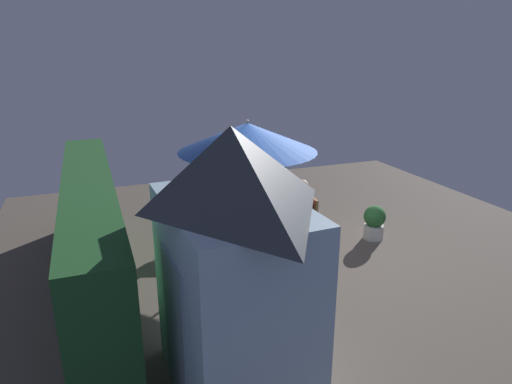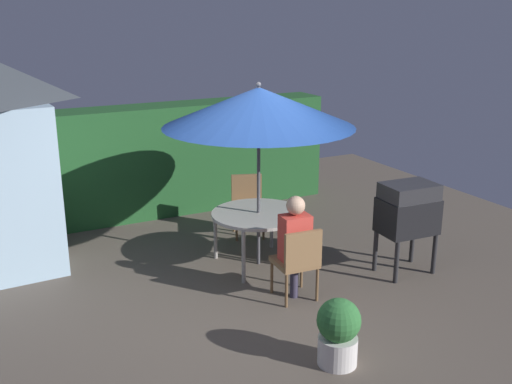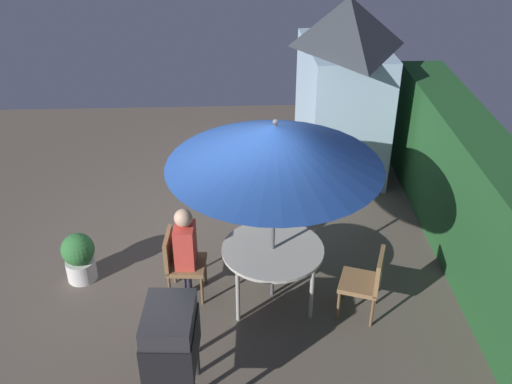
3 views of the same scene
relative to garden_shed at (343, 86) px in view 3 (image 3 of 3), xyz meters
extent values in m
plane|color=brown|center=(2.74, -2.18, -1.49)|extent=(11.00, 11.00, 0.00)
cube|color=#1E4C23|center=(2.74, 1.32, -0.59)|extent=(6.05, 0.70, 1.81)
cube|color=#9EBCD1|center=(0.00, 0.00, -0.40)|extent=(1.95, 1.33, 2.18)
pyramid|color=#33383D|center=(0.00, 0.00, 1.06)|extent=(2.07, 1.41, 0.74)
cube|color=gray|center=(-0.03, 0.63, -0.64)|extent=(0.80, 0.07, 1.70)
cylinder|color=#B2ADA3|center=(3.31, -1.35, -0.78)|extent=(1.25, 1.25, 0.04)
cylinder|color=gray|center=(2.87, -1.79, -1.15)|extent=(0.05, 0.05, 0.69)
cylinder|color=gray|center=(3.74, -1.79, -1.15)|extent=(0.05, 0.05, 0.69)
cylinder|color=gray|center=(2.87, -0.92, -1.15)|extent=(0.05, 0.05, 0.69)
cylinder|color=gray|center=(3.74, -0.92, -1.15)|extent=(0.05, 0.05, 0.69)
cylinder|color=#4C4C51|center=(3.31, -1.35, -0.31)|extent=(0.04, 0.04, 2.37)
cone|color=navy|center=(3.31, -1.35, 0.63)|extent=(2.44, 2.44, 0.50)
sphere|color=#4C4C51|center=(3.31, -1.35, 0.91)|extent=(0.06, 0.06, 0.06)
cube|color=black|center=(4.87, -2.45, -0.72)|extent=(0.73, 0.54, 0.45)
cube|color=#2B2B2E|center=(4.87, -2.45, -0.39)|extent=(0.69, 0.51, 0.20)
cylinder|color=#262628|center=(4.56, -2.66, -1.22)|extent=(0.06, 0.06, 0.55)
cylinder|color=#262628|center=(4.56, -2.24, -1.22)|extent=(0.06, 0.06, 0.55)
cube|color=olive|center=(3.23, -2.41, -1.04)|extent=(0.49, 0.49, 0.06)
cube|color=olive|center=(3.22, -2.62, -0.82)|extent=(0.46, 0.08, 0.45)
cylinder|color=brown|center=(3.02, -2.60, -1.27)|extent=(0.04, 0.04, 0.45)
cylinder|color=brown|center=(3.42, -2.63, -1.27)|extent=(0.04, 0.04, 0.45)
cylinder|color=brown|center=(3.05, -2.20, -1.27)|extent=(0.04, 0.04, 0.45)
cylinder|color=brown|center=(3.45, -2.23, -1.27)|extent=(0.04, 0.04, 0.45)
cube|color=olive|center=(3.66, -0.34, -1.04)|extent=(0.59, 0.59, 0.06)
cube|color=olive|center=(3.73, -0.14, -0.82)|extent=(0.45, 0.20, 0.45)
cylinder|color=brown|center=(3.92, -0.22, -1.27)|extent=(0.04, 0.04, 0.45)
cylinder|color=brown|center=(3.54, -0.08, -1.27)|extent=(0.04, 0.04, 0.45)
cylinder|color=brown|center=(3.79, -0.59, -1.27)|extent=(0.04, 0.04, 0.45)
cylinder|color=brown|center=(3.41, -0.46, -1.27)|extent=(0.04, 0.04, 0.45)
cylinder|color=silver|center=(2.88, -3.83, -1.35)|extent=(0.38, 0.38, 0.29)
sphere|color=#2D6B33|center=(2.88, -3.83, -1.03)|extent=(0.43, 0.43, 0.43)
cube|color=#CC3D33|center=(3.23, -2.41, -0.74)|extent=(0.36, 0.26, 0.55)
sphere|color=tan|center=(3.23, -2.41, -0.34)|extent=(0.22, 0.22, 0.22)
cylinder|color=#383347|center=(3.23, -2.41, -1.25)|extent=(0.10, 0.10, 0.48)
camera|label=1|loc=(-3.92, 1.24, 2.13)|focal=31.49mm
camera|label=2|loc=(-0.17, -8.03, 1.82)|focal=42.43mm
camera|label=3|loc=(9.09, -1.80, 3.58)|focal=41.82mm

